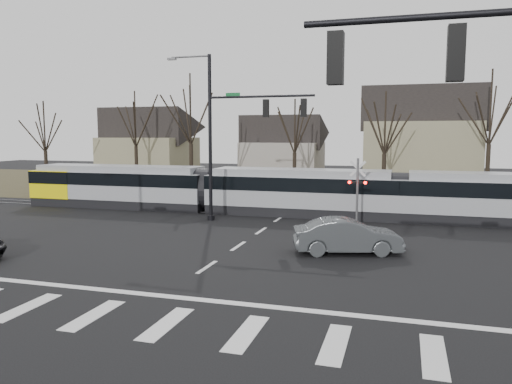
# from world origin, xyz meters

# --- Properties ---
(ground) EXTENTS (140.00, 140.00, 0.00)m
(ground) POSITION_xyz_m (0.00, 0.00, 0.00)
(ground) COLOR black
(grass_verge) EXTENTS (140.00, 28.00, 0.01)m
(grass_verge) POSITION_xyz_m (0.00, 32.00, 0.01)
(grass_verge) COLOR #38331E
(grass_verge) RESTS_ON ground
(crosswalk) EXTENTS (27.00, 2.60, 0.01)m
(crosswalk) POSITION_xyz_m (0.00, -4.00, 0.01)
(crosswalk) COLOR silver
(crosswalk) RESTS_ON ground
(stop_line) EXTENTS (28.00, 0.35, 0.01)m
(stop_line) POSITION_xyz_m (0.00, -1.80, 0.01)
(stop_line) COLOR silver
(stop_line) RESTS_ON ground
(lane_dashes) EXTENTS (0.18, 30.00, 0.01)m
(lane_dashes) POSITION_xyz_m (0.00, 16.00, 0.01)
(lane_dashes) COLOR silver
(lane_dashes) RESTS_ON ground
(rail_pair) EXTENTS (90.00, 1.52, 0.06)m
(rail_pair) POSITION_xyz_m (0.00, 15.80, 0.03)
(rail_pair) COLOR #59595E
(rail_pair) RESTS_ON ground
(tram) EXTENTS (40.47, 3.00, 3.07)m
(tram) POSITION_xyz_m (0.84, 16.00, 1.67)
(tram) COLOR gray
(tram) RESTS_ON ground
(sedan) EXTENTS (4.33, 5.74, 1.59)m
(sedan) POSITION_xyz_m (5.20, 6.04, 0.79)
(sedan) COLOR #44484B
(sedan) RESTS_ON ground
(signal_pole_far) EXTENTS (9.28, 0.44, 10.20)m
(signal_pole_far) POSITION_xyz_m (-2.41, 12.50, 5.70)
(signal_pole_far) COLOR black
(signal_pole_far) RESTS_ON ground
(rail_crossing_signal) EXTENTS (1.08, 0.36, 4.00)m
(rail_crossing_signal) POSITION_xyz_m (5.00, 12.79, 1.89)
(rail_crossing_signal) COLOR #59595B
(rail_crossing_signal) RESTS_ON ground
(tree_row) EXTENTS (59.20, 7.20, 10.00)m
(tree_row) POSITION_xyz_m (2.00, 26.00, 5.00)
(tree_row) COLOR black
(tree_row) RESTS_ON ground
(house_a) EXTENTS (9.72, 8.64, 8.60)m
(house_a) POSITION_xyz_m (-20.00, 34.00, 4.46)
(house_a) COLOR gray
(house_a) RESTS_ON ground
(house_b) EXTENTS (8.64, 7.56, 7.65)m
(house_b) POSITION_xyz_m (-5.00, 36.00, 3.97)
(house_b) COLOR gray
(house_b) RESTS_ON ground
(house_c) EXTENTS (10.80, 8.64, 10.10)m
(house_c) POSITION_xyz_m (9.00, 33.00, 5.23)
(house_c) COLOR gray
(house_c) RESTS_ON ground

